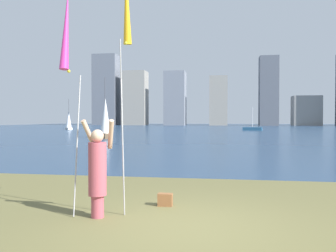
% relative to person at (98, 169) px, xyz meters
% --- Properties ---
extents(ground, '(120.00, 138.00, 0.12)m').
position_rel_person_xyz_m(ground, '(1.69, 50.63, -0.94)').
color(ground, brown).
extents(person, '(0.66, 0.48, 1.79)m').
position_rel_person_xyz_m(person, '(0.00, 0.00, 0.00)').
color(person, '#B24C59').
rests_on(person, ground).
extents(kite_flag_left, '(0.16, 0.79, 4.10)m').
position_rel_person_xyz_m(kite_flag_left, '(-0.44, -0.31, 2.41)').
color(kite_flag_left, '#B2B2B7').
rests_on(kite_flag_left, ground).
extents(kite_flag_right, '(0.16, 0.59, 4.77)m').
position_rel_person_xyz_m(kite_flag_right, '(0.44, 0.40, 3.01)').
color(kite_flag_right, '#B2B2B7').
rests_on(kite_flag_right, ground).
extents(bag, '(0.30, 0.18, 0.26)m').
position_rel_person_xyz_m(bag, '(1.08, 1.02, -0.75)').
color(bag, brown).
rests_on(bag, ground).
extents(sailboat_1, '(1.76, 1.96, 5.10)m').
position_rel_person_xyz_m(sailboat_1, '(-23.11, 48.85, 0.66)').
color(sailboat_1, white).
rests_on(sailboat_1, ground).
extents(sailboat_2, '(3.07, 1.49, 3.67)m').
position_rel_person_xyz_m(sailboat_2, '(6.82, 50.45, -0.60)').
color(sailboat_2, '#2D6084').
rests_on(sailboat_2, ground).
extents(sailboat_3, '(1.54, 1.85, 5.65)m').
position_rel_person_xyz_m(sailboat_3, '(-8.44, 24.83, 0.92)').
color(sailboat_3, brown).
rests_on(sailboat_3, ground).
extents(skyline_tower_0, '(6.91, 6.36, 20.35)m').
position_rel_person_xyz_m(skyline_tower_0, '(-31.48, 92.70, 9.30)').
color(skyline_tower_0, slate).
rests_on(skyline_tower_0, ground).
extents(skyline_tower_1, '(6.74, 5.57, 15.39)m').
position_rel_person_xyz_m(skyline_tower_1, '(-22.77, 92.04, 6.82)').
color(skyline_tower_1, gray).
rests_on(skyline_tower_1, ground).
extents(skyline_tower_2, '(5.75, 5.64, 14.89)m').
position_rel_person_xyz_m(skyline_tower_2, '(-10.99, 90.83, 6.57)').
color(skyline_tower_2, gray).
rests_on(skyline_tower_2, ground).
extents(skyline_tower_3, '(4.81, 5.63, 13.36)m').
position_rel_person_xyz_m(skyline_tower_3, '(0.98, 90.92, 5.80)').
color(skyline_tower_3, gray).
rests_on(skyline_tower_3, ground).
extents(skyline_tower_4, '(4.77, 4.14, 18.05)m').
position_rel_person_xyz_m(skyline_tower_4, '(13.94, 88.42, 8.15)').
color(skyline_tower_4, '#565B66').
rests_on(skyline_tower_4, ground).
extents(skyline_tower_5, '(7.10, 5.22, 7.89)m').
position_rel_person_xyz_m(skyline_tower_5, '(24.16, 92.00, 3.07)').
color(skyline_tower_5, gray).
rests_on(skyline_tower_5, ground).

